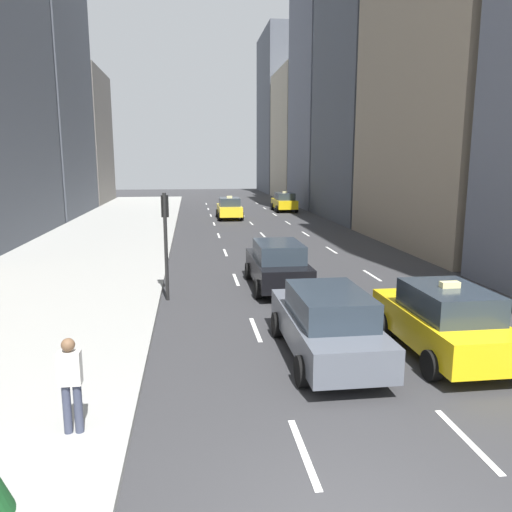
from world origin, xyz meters
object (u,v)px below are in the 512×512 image
object	(u,v)px
taxi_third	(443,320)
traffic_light_pole	(165,229)
taxi_lead	(284,202)
taxi_second	(229,208)
sedan_silver_behind	(326,323)
pedestrian_near_curb	(71,381)
sedan_black_near	(277,265)

from	to	relation	value
taxi_third	traffic_light_pole	world-z (taller)	traffic_light_pole
taxi_lead	taxi_second	distance (m)	7.98
sedan_silver_behind	pedestrian_near_curb	bearing A→B (deg)	-150.09
sedan_silver_behind	taxi_third	bearing A→B (deg)	-4.14
taxi_second	sedan_silver_behind	bearing A→B (deg)	-90.00
traffic_light_pole	sedan_black_near	bearing A→B (deg)	14.60
sedan_black_near	traffic_light_pole	size ratio (longest dim) A/B	1.29
traffic_light_pole	taxi_lead	bearing A→B (deg)	72.02
taxi_third	pedestrian_near_curb	distance (m)	8.39
taxi_third	sedan_silver_behind	world-z (taller)	taxi_third
taxi_third	pedestrian_near_curb	bearing A→B (deg)	-160.89
pedestrian_near_curb	sedan_silver_behind	bearing A→B (deg)	29.91
sedan_black_near	pedestrian_near_curb	bearing A→B (deg)	-117.96
taxi_lead	sedan_silver_behind	size ratio (longest dim) A/B	0.90
sedan_silver_behind	sedan_black_near	bearing A→B (deg)	90.00
taxi_second	sedan_black_near	size ratio (longest dim) A/B	0.95
taxi_second	pedestrian_near_curb	bearing A→B (deg)	-99.00
pedestrian_near_curb	taxi_lead	bearing A→B (deg)	74.26
taxi_second	taxi_lead	bearing A→B (deg)	45.44
taxi_lead	sedan_black_near	world-z (taller)	taxi_lead
traffic_light_pole	sedan_silver_behind	bearing A→B (deg)	-55.18
taxi_lead	pedestrian_near_curb	xyz separation A→B (m)	(-10.73, -38.06, 0.19)
taxi_lead	traffic_light_pole	bearing A→B (deg)	-107.98
sedan_black_near	traffic_light_pole	world-z (taller)	traffic_light_pole
taxi_lead	sedan_silver_behind	distance (m)	35.56
traffic_light_pole	taxi_third	bearing A→B (deg)	-41.07
sedan_black_near	taxi_second	bearing A→B (deg)	90.00
sedan_black_near	sedan_silver_behind	world-z (taller)	sedan_black_near
taxi_lead	pedestrian_near_curb	distance (m)	39.55
sedan_silver_behind	taxi_lead	bearing A→B (deg)	80.94
pedestrian_near_curb	traffic_light_pole	size ratio (longest dim) A/B	0.46
taxi_third	pedestrian_near_curb	world-z (taller)	taxi_third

